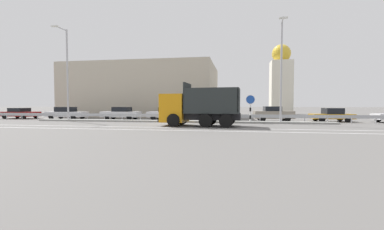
# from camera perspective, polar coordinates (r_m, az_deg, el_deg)

# --- Properties ---
(ground_plane) EXTENTS (320.00, 320.00, 0.00)m
(ground_plane) POSITION_cam_1_polar(r_m,az_deg,el_deg) (23.43, -4.92, -1.98)
(ground_plane) COLOR #605E5B
(lane_strip_0) EXTENTS (54.29, 0.16, 0.01)m
(lane_strip_0) POSITION_cam_1_polar(r_m,az_deg,el_deg) (19.31, 1.23, -2.89)
(lane_strip_0) COLOR silver
(lane_strip_0) RESTS_ON ground_plane
(lane_strip_1) EXTENTS (54.29, 0.16, 0.01)m
(lane_strip_1) POSITION_cam_1_polar(r_m,az_deg,el_deg) (17.32, 0.24, -3.50)
(lane_strip_1) COLOR silver
(lane_strip_1) RESTS_ON ground_plane
(median_island) EXTENTS (29.86, 1.10, 0.18)m
(median_island) POSITION_cam_1_polar(r_m,az_deg,el_deg) (25.57, -3.67, -1.41)
(median_island) COLOR gray
(median_island) RESTS_ON ground_plane
(median_guardrail) EXTENTS (54.29, 0.09, 0.78)m
(median_guardrail) POSITION_cam_1_polar(r_m,az_deg,el_deg) (26.65, -3.10, -0.22)
(median_guardrail) COLOR #9EA0A5
(median_guardrail) RESTS_ON ground_plane
(dump_truck) EXTENTS (6.62, 3.05, 3.54)m
(dump_truck) POSITION_cam_1_polar(r_m,az_deg,el_deg) (21.20, -0.37, 1.18)
(dump_truck) COLOR orange
(dump_truck) RESTS_ON ground_plane
(median_road_sign) EXTENTS (0.85, 0.16, 2.66)m
(median_road_sign) POSITION_cam_1_polar(r_m,az_deg,el_deg) (24.86, 12.84, 1.55)
(median_road_sign) COLOR white
(median_road_sign) RESTS_ON ground_plane
(street_lamp_0) EXTENTS (0.70, 2.07, 9.67)m
(street_lamp_0) POSITION_cam_1_polar(r_m,az_deg,el_deg) (30.42, -26.11, 8.81)
(street_lamp_0) COLOR #ADADB2
(street_lamp_0) RESTS_ON ground_plane
(street_lamp_1) EXTENTS (0.72, 2.01, 9.32)m
(street_lamp_1) POSITION_cam_1_polar(r_m,az_deg,el_deg) (25.16, 19.25, 9.88)
(street_lamp_1) COLOR #ADADB2
(street_lamp_1) RESTS_ON ground_plane
(parked_car_0) EXTENTS (4.49, 2.14, 1.33)m
(parked_car_0) POSITION_cam_1_polar(r_m,az_deg,el_deg) (38.47, -33.88, 0.35)
(parked_car_0) COLOR maroon
(parked_car_0) RESTS_ON ground_plane
(parked_car_1) EXTENTS (4.85, 1.95, 1.47)m
(parked_car_1) POSITION_cam_1_polar(r_m,az_deg,el_deg) (34.39, -26.11, 0.40)
(parked_car_1) COLOR silver
(parked_car_1) RESTS_ON ground_plane
(parked_car_2) EXTENTS (4.52, 1.90, 1.48)m
(parked_car_2) POSITION_cam_1_polar(r_m,az_deg,el_deg) (31.15, -15.45, 0.39)
(parked_car_2) COLOR silver
(parked_car_2) RESTS_ON ground_plane
(parked_car_3) EXTENTS (4.38, 2.07, 1.45)m
(parked_car_3) POSITION_cam_1_polar(r_m,az_deg,el_deg) (29.45, -5.56, 0.34)
(parked_car_3) COLOR silver
(parked_car_3) RESTS_ON ground_plane
(parked_car_4) EXTENTS (4.71, 2.13, 1.41)m
(parked_car_4) POSITION_cam_1_polar(r_m,az_deg,el_deg) (28.30, 5.42, 0.24)
(parked_car_4) COLOR black
(parked_car_4) RESTS_ON ground_plane
(parked_car_5) EXTENTS (4.08, 2.12, 1.57)m
(parked_car_5) POSITION_cam_1_polar(r_m,az_deg,el_deg) (28.25, 17.58, 0.26)
(parked_car_5) COLOR gray
(parked_car_5) RESTS_ON ground_plane
(parked_car_6) EXTENTS (4.07, 2.16, 1.40)m
(parked_car_6) POSITION_cam_1_polar(r_m,az_deg,el_deg) (29.93, 28.61, 0.02)
(parked_car_6) COLOR #B27A14
(parked_car_6) RESTS_ON ground_plane
(background_building_0) EXTENTS (21.65, 14.02, 7.70)m
(background_building_0) POSITION_cam_1_polar(r_m,az_deg,el_deg) (41.51, -10.18, 5.20)
(background_building_0) COLOR #B7AD99
(background_building_0) RESTS_ON ground_plane
(church_tower) EXTENTS (3.60, 3.60, 13.19)m
(church_tower) POSITION_cam_1_polar(r_m,az_deg,el_deg) (48.34, 19.16, 7.28)
(church_tower) COLOR silver
(church_tower) RESTS_ON ground_plane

